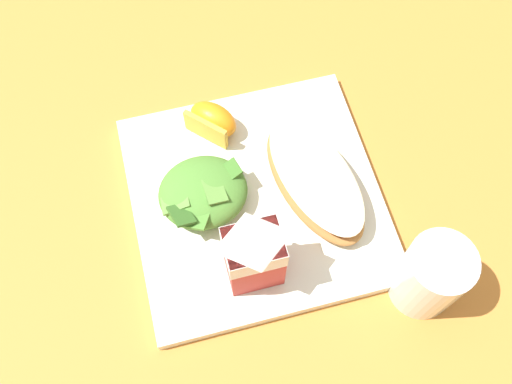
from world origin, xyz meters
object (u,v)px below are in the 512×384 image
Objects in this scene: green_salad_pile at (203,192)px; orange_wedge_front at (212,121)px; white_plate at (256,199)px; cheesy_pizza_bread at (315,180)px; milk_carton at (254,253)px; drinking_clear_cup at (431,276)px.

green_salad_pile is 1.47× the size of orange_wedge_front.
orange_wedge_front reaches higher than white_plate.
cheesy_pizza_bread is 1.84× the size of green_salad_pile.
milk_carton reaches higher than drinking_clear_cup.
drinking_clear_cup reaches higher than orange_wedge_front.
milk_carton reaches higher than orange_wedge_front.
white_plate is at bearing -45.09° from drinking_clear_cup.
milk_carton reaches higher than cheesy_pizza_bread.
white_plate is 4.12× the size of orange_wedge_front.
milk_carton is 0.19m from orange_wedge_front.
drinking_clear_cup is at bearing 142.67° from green_salad_pile.
milk_carton is (0.02, 0.09, 0.07)m from white_plate.
orange_wedge_front is 0.70× the size of drinking_clear_cup.
green_salad_pile is 0.91× the size of milk_carton.
orange_wedge_front reaches higher than cheesy_pizza_bread.
drinking_clear_cup is (-0.08, 0.14, 0.01)m from cheesy_pizza_bread.
drinking_clear_cup is (-0.17, 0.24, 0.01)m from orange_wedge_front.
milk_carton is 1.62× the size of orange_wedge_front.
milk_carton is 0.18m from drinking_clear_cup.
white_plate is at bearing -106.09° from milk_carton.
cheesy_pizza_bread is at bearing 132.04° from orange_wedge_front.
drinking_clear_cup is at bearing 119.40° from cheesy_pizza_bread.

